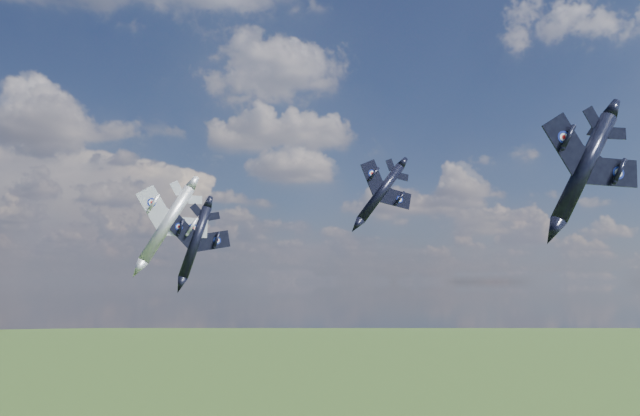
{
  "coord_description": "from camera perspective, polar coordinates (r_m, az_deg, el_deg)",
  "views": [
    {
      "loc": [
        -10.81,
        -68.57,
        73.6
      ],
      "look_at": [
        6.21,
        9.96,
        83.16
      ],
      "focal_mm": 35.0,
      "sensor_mm": 36.0,
      "label": 1
    }
  ],
  "objects": [
    {
      "name": "jet_lead_navy",
      "position": [
        82.17,
        -11.35,
        -3.07
      ],
      "size": [
        12.46,
        15.02,
        5.5
      ],
      "primitive_type": null,
      "rotation": [
        0.0,
        0.31,
        0.21
      ],
      "color": "black"
    },
    {
      "name": "jet_high_navy",
      "position": [
        103.92,
        5.57,
        1.39
      ],
      "size": [
        13.76,
        17.98,
        9.98
      ],
      "primitive_type": null,
      "rotation": [
        0.0,
        0.67,
        0.16
      ],
      "color": "black"
    },
    {
      "name": "jet_right_navy",
      "position": [
        65.67,
        23.0,
        3.41
      ],
      "size": [
        12.35,
        16.81,
        8.9
      ],
      "primitive_type": null,
      "rotation": [
        0.0,
        0.52,
        -0.02
      ],
      "color": "black"
    },
    {
      "name": "jet_left_silver",
      "position": [
        81.89,
        -13.83,
        -1.42
      ],
      "size": [
        13.04,
        16.59,
        8.19
      ],
      "primitive_type": null,
      "rotation": [
        0.0,
        0.53,
        0.14
      ],
      "color": "#B5B9C1"
    }
  ]
}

